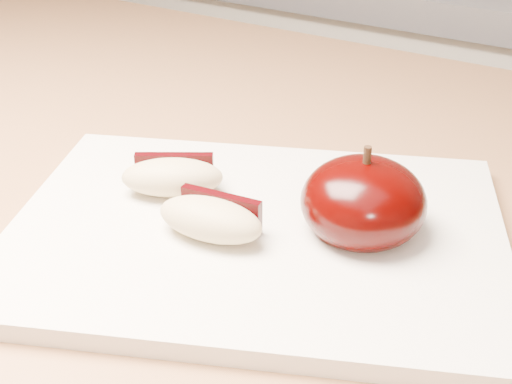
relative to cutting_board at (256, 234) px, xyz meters
The scene contains 4 objects.
cutting_board is the anchor object (origin of this frame).
apple_half 0.07m from the cutting_board, 28.34° to the left, with size 0.09×0.09×0.07m.
apple_wedge_a 0.07m from the cutting_board, behind, with size 0.08×0.07×0.03m.
apple_wedge_b 0.04m from the cutting_board, 126.62° to the right, with size 0.07×0.04×0.03m.
Camera 1 is at (0.11, 0.07, 1.16)m, focal length 50.00 mm.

